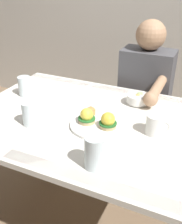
# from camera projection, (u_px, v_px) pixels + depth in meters

# --- Properties ---
(ground_plane) EXTENTS (6.00, 6.00, 0.00)m
(ground_plane) POSITION_uv_depth(u_px,v_px,m) (85.00, 217.00, 1.73)
(ground_plane) COLOR #7F664C
(dining_table) EXTENTS (1.20, 0.90, 0.74)m
(dining_table) POSITION_uv_depth(u_px,v_px,m) (84.00, 135.00, 1.43)
(dining_table) COLOR white
(dining_table) RESTS_ON ground_plane
(eggs_benedict_plate) EXTENTS (0.27, 0.27, 0.09)m
(eggs_benedict_plate) POSITION_uv_depth(u_px,v_px,m) (98.00, 122.00, 1.29)
(eggs_benedict_plate) COLOR white
(eggs_benedict_plate) RESTS_ON dining_table
(fruit_bowl) EXTENTS (0.12, 0.12, 0.06)m
(fruit_bowl) POSITION_uv_depth(u_px,v_px,m) (137.00, 99.00, 1.50)
(fruit_bowl) COLOR white
(fruit_bowl) RESTS_ON dining_table
(coffee_mug) EXTENTS (0.11, 0.08, 0.09)m
(coffee_mug) POSITION_uv_depth(u_px,v_px,m) (155.00, 124.00, 1.22)
(coffee_mug) COLOR white
(coffee_mug) RESTS_ON dining_table
(fork) EXTENTS (0.07, 0.15, 0.00)m
(fork) POSITION_uv_depth(u_px,v_px,m) (64.00, 100.00, 1.54)
(fork) COLOR silver
(fork) RESTS_ON dining_table
(water_glass_near) EXTENTS (0.08, 0.08, 0.11)m
(water_glass_near) POSITION_uv_depth(u_px,v_px,m) (25.00, 87.00, 1.59)
(water_glass_near) COLOR silver
(water_glass_near) RESTS_ON dining_table
(water_glass_far) EXTENTS (0.07, 0.07, 0.12)m
(water_glass_far) POSITION_uv_depth(u_px,v_px,m) (30.00, 115.00, 1.29)
(water_glass_far) COLOR silver
(water_glass_far) RESTS_ON dining_table
(water_glass_extra) EXTENTS (0.08, 0.08, 0.14)m
(water_glass_extra) POSITION_uv_depth(u_px,v_px,m) (94.00, 154.00, 1.01)
(water_glass_extra) COLOR silver
(water_glass_extra) RESTS_ON dining_table
(diner_person) EXTENTS (0.34, 0.54, 1.14)m
(diner_person) POSITION_uv_depth(u_px,v_px,m) (144.00, 94.00, 1.84)
(diner_person) COLOR #33333D
(diner_person) RESTS_ON ground_plane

